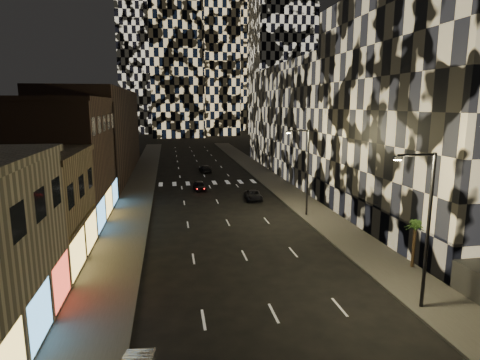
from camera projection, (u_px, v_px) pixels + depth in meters
name	position (u px, v px, depth m)	size (l,w,h in m)	color
sidewalk_left	(140.00, 185.00, 58.85)	(4.00, 120.00, 0.15)	#47443F
sidewalk_right	(272.00, 180.00, 62.27)	(4.00, 120.00, 0.15)	#47443F
curb_left	(154.00, 184.00, 59.21)	(0.20, 120.00, 0.15)	#4C4C47
curb_right	(259.00, 181.00, 61.91)	(0.20, 120.00, 0.15)	#4C4C47
retail_tan	(10.00, 213.00, 28.86)	(10.00, 10.00, 8.00)	#8C7354
retail_brown	(55.00, 161.00, 40.58)	(10.00, 15.00, 12.00)	#473128
retail_filler_left	(98.00, 133.00, 66.03)	(10.00, 40.00, 14.00)	#473128
midrise_right	(447.00, 112.00, 37.27)	(16.00, 25.00, 22.00)	#232326
midrise_base	(364.00, 214.00, 37.73)	(0.60, 25.00, 3.00)	#383838
midrise_filler_right	(319.00, 120.00, 69.08)	(16.00, 40.00, 18.00)	#232326
streetlight_near	(425.00, 220.00, 22.31)	(2.55, 0.25, 9.00)	black
streetlight_far	(306.00, 166.00, 41.65)	(2.55, 0.25, 9.00)	black
car_dark_midlane	(200.00, 186.00, 55.30)	(1.47, 3.67, 1.25)	black
car_dark_oncoming	(205.00, 169.00, 70.07)	(1.71, 4.21, 1.22)	black
car_dark_rightlane	(253.00, 195.00, 49.64)	(1.91, 4.15, 1.15)	black
palm_tree	(415.00, 228.00, 28.49)	(1.77, 1.77, 3.49)	#47331E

